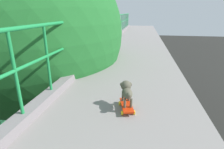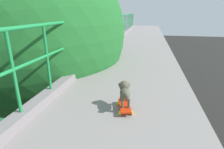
% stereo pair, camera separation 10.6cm
% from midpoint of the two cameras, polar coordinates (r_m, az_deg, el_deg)
% --- Properties ---
extents(city_bus, '(2.66, 11.95, 3.18)m').
position_cam_midpoint_polar(city_bus, '(25.21, -13.69, 6.14)').
color(city_bus, navy).
rests_on(city_bus, ground).
extents(roadside_tree_mid, '(5.69, 5.69, 9.29)m').
position_cam_midpoint_polar(roadside_tree_mid, '(6.30, -24.84, 11.46)').
color(roadside_tree_mid, brown).
rests_on(roadside_tree_mid, ground).
extents(toy_skateboard, '(0.28, 0.47, 0.08)m').
position_cam_midpoint_polar(toy_skateboard, '(2.72, 3.54, -9.83)').
color(toy_skateboard, red).
rests_on(toy_skateboard, overpass_deck).
extents(small_dog, '(0.23, 0.40, 0.33)m').
position_cam_midpoint_polar(small_dog, '(2.68, 3.55, -5.08)').
color(small_dog, '#4F4D3C').
rests_on(small_dog, toy_skateboard).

